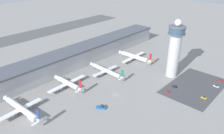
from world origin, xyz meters
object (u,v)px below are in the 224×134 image
Objects in this scene: car_black_suv at (168,92)px; car_grey_coupe at (220,81)px; car_yellow_taxi at (216,86)px; airplane_gate_delta at (134,57)px; control_tower at (175,49)px; airplane_gate_bravo at (68,83)px; airplane_gate_alpha at (22,109)px; airplane_gate_charlie at (106,71)px; service_truck_catering at (101,107)px; service_truck_baggage at (151,62)px; car_silver_sedan at (175,86)px; service_truck_fuel at (32,118)px; car_blue_compact at (204,98)px.

car_black_suv is 56.60m from car_grey_coupe.
car_yellow_taxi is 12.78m from car_grey_coupe.
car_yellow_taxi is at bearing -87.94° from airplane_gate_delta.
airplane_gate_bravo is at bearing 145.98° from control_tower.
airplane_gate_alpha reaches higher than car_grey_coupe.
airplane_gate_delta is 9.66× the size of car_grey_coupe.
control_tower is at bearing -49.30° from airplane_gate_charlie.
service_truck_baggage is at bearing 11.26° from service_truck_catering.
service_truck_baggage reaches higher than car_grey_coupe.
airplane_gate_alpha is 172.54m from car_grey_coupe.
car_grey_coupe is (147.81, -88.90, -4.06)m from airplane_gate_alpha.
airplane_gate_charlie reaches higher than car_silver_sedan.
car_silver_sedan is at bearing 133.54° from car_yellow_taxi.
service_truck_catering is 116.30m from car_grey_coupe.
service_truck_fuel is at bearing -159.85° from airplane_gate_bravo.
car_grey_coupe is (38.06, 0.03, -0.02)m from car_blue_compact.
service_truck_catering is (-88.32, -36.29, -3.04)m from airplane_gate_delta.
airplane_gate_charlie is at bearing 161.91° from service_truck_baggage.
airplane_gate_bravo is 46.94m from service_truck_fuel.
car_grey_coupe is at bearing -31.02° from airplane_gate_alpha.
car_silver_sedan is (109.62, -62.89, -4.03)m from airplane_gate_alpha.
car_yellow_taxi is (135.06, -89.65, -4.08)m from airplane_gate_alpha.
airplane_gate_bravo reaches higher than car_grey_coupe.
car_black_suv is (-40.42, -44.01, -0.30)m from service_truck_baggage.
car_blue_compact is 38.06m from car_grey_coupe.
airplane_gate_charlie is 5.81× the size of service_truck_baggage.
service_truck_baggage is 71.18m from car_yellow_taxi.
airplane_gate_alpha is at bearing 148.98° from car_grey_coupe.
car_black_suv is at bearing -32.62° from airplane_gate_alpha.
car_black_suv is at bearing -156.21° from control_tower.
airplane_gate_alpha is 6.22× the size of service_truck_catering.
service_truck_baggage is 1.74× the size of car_grey_coupe.
airplane_gate_bravo is 130.91m from car_yellow_taxi.
service_truck_fuel reaches higher than car_yellow_taxi.
airplane_gate_delta reaches higher than car_silver_sedan.
airplane_gate_delta reaches higher than car_grey_coupe.
control_tower reaches higher than airplane_gate_charlie.
service_truck_catering is at bearing -40.64° from airplane_gate_alpha.
service_truck_catering is at bearing 155.08° from car_black_suv.
airplane_gate_charlie is at bearing 40.24° from service_truck_catering.
control_tower is 1.40× the size of airplane_gate_bravo.
service_truck_baggage reaches higher than car_blue_compact.
car_blue_compact is (-22.11, -87.84, -3.48)m from airplane_gate_delta.
car_grey_coupe is (15.94, -87.81, -3.50)m from airplane_gate_delta.
car_black_suv is (97.72, -62.55, -4.08)m from airplane_gate_alpha.
airplane_gate_alpha reaches higher than car_blue_compact.
airplane_gate_delta is (86.42, -6.81, -0.16)m from airplane_gate_bravo.
car_black_suv is at bearing -79.10° from airplane_gate_charlie.
airplane_gate_bravo is 114.48m from car_blue_compact.
service_truck_catering is 0.90× the size of service_truck_fuel.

